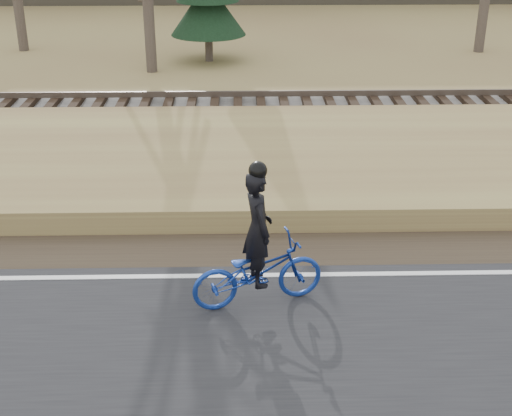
{
  "coord_description": "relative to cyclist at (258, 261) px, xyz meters",
  "views": [
    {
      "loc": [
        -2.35,
        -9.61,
        5.72
      ],
      "look_at": [
        -2.11,
        0.5,
        1.1
      ],
      "focal_mm": 50.0,
      "sensor_mm": 36.0,
      "label": 1
    }
  ],
  "objects": [
    {
      "name": "cyclist",
      "position": [
        0.0,
        0.0,
        0.0
      ],
      "size": [
        2.07,
        1.18,
        2.23
      ],
      "rotation": [
        0.0,
        0.0,
        1.84
      ],
      "color": "navy",
      "rests_on": "road"
    },
    {
      "name": "railroad",
      "position": [
        2.11,
        8.59,
        -0.23
      ],
      "size": [
        120.0,
        2.4,
        0.29
      ],
      "color": "black",
      "rests_on": "ballast"
    },
    {
      "name": "embankment",
      "position": [
        2.11,
        4.79,
        -0.54
      ],
      "size": [
        120.0,
        5.0,
        0.44
      ],
      "primitive_type": "cube",
      "color": "#978B4D",
      "rests_on": "ground"
    },
    {
      "name": "edge_line",
      "position": [
        2.11,
        0.79,
        -0.7
      ],
      "size": [
        120.0,
        0.12,
        0.01
      ],
      "primitive_type": "cube",
      "color": "silver",
      "rests_on": "road"
    },
    {
      "name": "shoulder",
      "position": [
        2.11,
        1.79,
        -0.74
      ],
      "size": [
        120.0,
        1.6,
        0.04
      ],
      "primitive_type": "cube",
      "color": "#473A2B",
      "rests_on": "ground"
    },
    {
      "name": "ballast",
      "position": [
        2.11,
        8.59,
        -0.54
      ],
      "size": [
        120.0,
        3.0,
        0.45
      ],
      "primitive_type": "cube",
      "color": "slate",
      "rests_on": "ground"
    },
    {
      "name": "ground",
      "position": [
        2.11,
        0.59,
        -0.76
      ],
      "size": [
        120.0,
        120.0,
        0.0
      ],
      "primitive_type": "plane",
      "color": "#978B4D",
      "rests_on": "ground"
    },
    {
      "name": "road",
      "position": [
        2.11,
        -1.91,
        -0.73
      ],
      "size": [
        120.0,
        6.0,
        0.06
      ],
      "primitive_type": "cube",
      "color": "black",
      "rests_on": "ground"
    }
  ]
}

